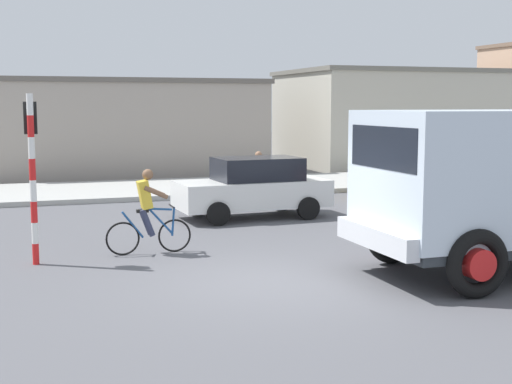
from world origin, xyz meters
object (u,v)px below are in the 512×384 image
truck_foreground (510,180)px  cyclist (148,211)px  car_red_near (254,187)px  traffic_light_pole (32,155)px  pedestrian_near_kerb (258,177)px  car_far_side (424,172)px

truck_foreground → cyclist: (-5.85, 3.57, -0.80)m
truck_foreground → car_red_near: 7.64m
traffic_light_pole → truck_foreground: bearing=-22.8°
pedestrian_near_kerb → car_far_side: bearing=0.7°
cyclist → car_red_near: cyclist is taller
car_red_near → car_far_side: (6.49, 2.09, 0.00)m
traffic_light_pole → car_far_side: traffic_light_pole is taller
car_red_near → truck_foreground: bearing=-71.4°
traffic_light_pole → pedestrian_near_kerb: traffic_light_pole is taller
truck_foreground → traffic_light_pole: (-8.03, 3.38, 0.40)m
cyclist → car_far_side: cyclist is taller
car_red_near → pedestrian_near_kerb: bearing=67.9°
cyclist → traffic_light_pole: bearing=-175.0°
cyclist → truck_foreground: bearing=-31.4°
cyclist → traffic_light_pole: 2.50m
traffic_light_pole → car_far_side: 13.52m
truck_foreground → car_red_near: size_ratio=1.33×
truck_foreground → cyclist: 6.90m
truck_foreground → car_far_side: (4.07, 9.28, -0.85)m
traffic_light_pole → car_red_near: size_ratio=0.78×
car_far_side → pedestrian_near_kerb: bearing=-179.3°
traffic_light_pole → pedestrian_near_kerb: (6.43, 5.83, -1.22)m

